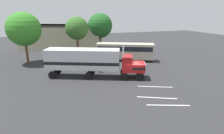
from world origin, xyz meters
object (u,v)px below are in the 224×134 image
object	(u,v)px
person_bystander	(99,67)
tree_center	(77,28)
tree_right	(100,26)
parked_bus	(125,50)
parked_car	(76,62)
semi_truck	(90,60)
tree_left	(24,29)

from	to	relation	value
person_bystander	tree_center	size ratio (longest dim) A/B	0.19
person_bystander	tree_right	distance (m)	18.75
parked_bus	parked_car	size ratio (longest dim) A/B	2.33
tree_right	parked_bus	bearing A→B (deg)	-81.29
semi_truck	parked_bus	bearing A→B (deg)	41.01
person_bystander	tree_center	world-z (taller)	tree_center
tree_center	tree_right	world-z (taller)	tree_right
parked_bus	tree_left	distance (m)	18.83
parked_car	semi_truck	bearing A→B (deg)	-79.55
semi_truck	parked_bus	distance (m)	11.23
parked_bus	tree_right	world-z (taller)	tree_right
parked_bus	person_bystander	bearing A→B (deg)	-140.19
parked_bus	tree_center	size ratio (longest dim) A/B	1.31
person_bystander	semi_truck	bearing A→B (deg)	-134.71
semi_truck	tree_center	distance (m)	12.93
tree_left	tree_center	world-z (taller)	tree_left
tree_left	tree_right	world-z (taller)	tree_left
parked_car	tree_left	world-z (taller)	tree_left
parked_car	tree_right	distance (m)	15.74
person_bystander	parked_bus	bearing A→B (deg)	39.81
semi_truck	parked_bus	xyz separation A→B (m)	(8.46, 7.36, -0.46)
tree_right	tree_left	bearing A→B (deg)	-154.12
semi_truck	tree_center	size ratio (longest dim) A/B	1.66
semi_truck	tree_left	world-z (taller)	tree_left
person_bystander	tree_center	bearing A→B (deg)	98.73
parked_bus	tree_center	world-z (taller)	tree_center
tree_left	tree_right	size ratio (longest dim) A/B	1.03
person_bystander	parked_car	xyz separation A→B (m)	(-2.93, 4.76, -0.09)
parked_bus	tree_center	bearing A→B (deg)	148.85
tree_left	tree_center	distance (m)	9.63
semi_truck	tree_right	xyz separation A→B (m)	(6.67, 19.08, 3.54)
semi_truck	tree_left	xyz separation A→B (m)	(-9.47, 11.25, 3.77)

